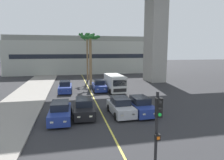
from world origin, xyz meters
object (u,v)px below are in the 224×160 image
car_queue_second (140,106)px  car_queue_fifth (99,86)px  palm_tree_mid_median (87,42)px  palm_tree_near_median (90,45)px  car_queue_third (121,107)px  car_queue_front (84,108)px  car_queue_fourth (65,87)px  car_queue_sixth (60,112)px  delivery_van (115,83)px  traffic_light_median_near (157,129)px

car_queue_second → car_queue_fifth: bearing=101.2°
palm_tree_mid_median → palm_tree_near_median: bearing=-89.1°
car_queue_third → car_queue_front: bearing=174.6°
car_queue_fourth → car_queue_sixth: size_ratio=1.00×
car_queue_third → palm_tree_near_median: (-0.95, 16.27, 5.91)m
delivery_van → traffic_light_median_near: traffic_light_median_near is taller
car_queue_sixth → palm_tree_near_median: bearing=75.5°
car_queue_fifth → car_queue_sixth: bearing=-113.5°
car_queue_front → car_queue_fifth: bearing=74.5°
car_queue_second → delivery_van: bearing=90.7°
car_queue_second → palm_tree_mid_median: palm_tree_mid_median is taller
car_queue_sixth → palm_tree_mid_median: bearing=79.0°
car_queue_fifth → palm_tree_mid_median: size_ratio=0.46×
car_queue_second → car_queue_fourth: size_ratio=1.00×
car_queue_second → car_queue_sixth: size_ratio=1.00×
car_queue_fourth → delivery_van: 6.88m
traffic_light_median_near → palm_tree_mid_median: bearing=89.8°
car_queue_front → delivery_van: size_ratio=0.79×
car_queue_second → car_queue_sixth: same height
car_queue_front → car_queue_sixth: size_ratio=1.01×
traffic_light_median_near → palm_tree_near_median: (0.16, 26.14, 3.92)m
car_queue_front → car_queue_fourth: bearing=99.8°
delivery_van → traffic_light_median_near: 19.85m
delivery_van → palm_tree_mid_median: bearing=103.2°
car_queue_front → car_queue_fourth: same height
palm_tree_mid_median → car_queue_front: bearing=-96.1°
car_queue_front → palm_tree_mid_median: palm_tree_mid_median is taller
car_queue_fifth → delivery_van: delivery_van is taller
car_queue_fifth → car_queue_sixth: 12.32m
delivery_van → palm_tree_near_median: bearing=112.1°
car_queue_fourth → car_queue_sixth: (-0.19, -11.25, 0.00)m
car_queue_third → traffic_light_median_near: size_ratio=0.99×
car_queue_third → car_queue_fifth: bearing=91.9°
car_queue_sixth → car_queue_third: bearing=4.9°
car_queue_sixth → car_queue_fourth: bearing=89.0°
palm_tree_mid_median → delivery_van: bearing=-76.8°
car_queue_front → car_queue_second: size_ratio=1.01×
car_queue_fourth → car_queue_fifth: same height
car_queue_sixth → car_queue_front: bearing=20.8°
traffic_light_median_near → palm_tree_near_median: size_ratio=0.51×
car_queue_front → traffic_light_median_near: traffic_light_median_near is taller
car_queue_sixth → palm_tree_mid_median: (4.23, 21.80, 6.65)m
car_queue_fifth → palm_tree_near_median: bearing=96.3°
car_queue_fourth → traffic_light_median_near: 21.15m
car_queue_front → car_queue_fifth: same height
car_queue_third → car_queue_fifth: (-0.35, 10.85, 0.00)m
car_queue_sixth → palm_tree_mid_median: size_ratio=0.46×
car_queue_sixth → palm_tree_mid_median: palm_tree_mid_median is taller
car_queue_front → palm_tree_near_median: (2.31, 15.96, 5.91)m
car_queue_front → traffic_light_median_near: size_ratio=0.99×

